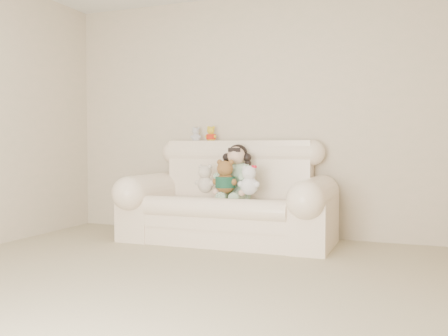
# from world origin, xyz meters

# --- Properties ---
(floor) EXTENTS (5.00, 5.00, 0.00)m
(floor) POSITION_xyz_m (0.00, 0.00, 0.00)
(floor) COLOR gray
(floor) RESTS_ON ground
(wall_back) EXTENTS (4.50, 0.00, 4.50)m
(wall_back) POSITION_xyz_m (0.00, 2.50, 1.30)
(wall_back) COLOR beige
(wall_back) RESTS_ON ground
(sofa) EXTENTS (2.10, 0.95, 1.03)m
(sofa) POSITION_xyz_m (-0.19, 2.00, 0.52)
(sofa) COLOR #FFE8CD
(sofa) RESTS_ON floor
(seated_child) EXTENTS (0.40, 0.46, 0.58)m
(seated_child) POSITION_xyz_m (-0.13, 2.08, 0.71)
(seated_child) COLOR #357A3D
(seated_child) RESTS_ON sofa
(brown_teddy) EXTENTS (0.26, 0.20, 0.40)m
(brown_teddy) POSITION_xyz_m (-0.17, 1.87, 0.70)
(brown_teddy) COLOR brown
(brown_teddy) RESTS_ON sofa
(white_cat) EXTENTS (0.26, 0.23, 0.34)m
(white_cat) POSITION_xyz_m (0.08, 1.85, 0.67)
(white_cat) COLOR white
(white_cat) RESTS_ON sofa
(cream_teddy) EXTENTS (0.26, 0.23, 0.34)m
(cream_teddy) POSITION_xyz_m (-0.39, 1.88, 0.67)
(cream_teddy) COLOR beige
(cream_teddy) RESTS_ON sofa
(yellow_mini_bear) EXTENTS (0.14, 0.11, 0.21)m
(yellow_mini_bear) POSITION_xyz_m (-0.52, 2.34, 1.11)
(yellow_mini_bear) COLOR gold
(yellow_mini_bear) RESTS_ON sofa
(grey_mini_plush) EXTENTS (0.15, 0.13, 0.20)m
(grey_mini_plush) POSITION_xyz_m (-0.70, 2.36, 1.11)
(grey_mini_plush) COLOR silver
(grey_mini_plush) RESTS_ON sofa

